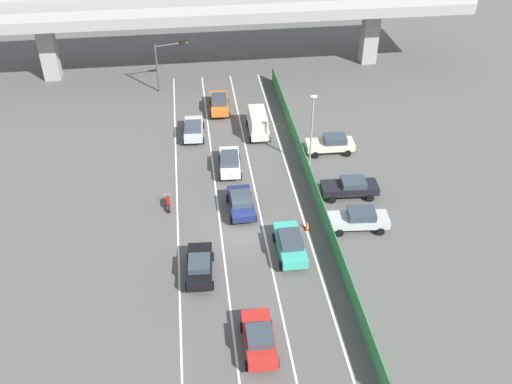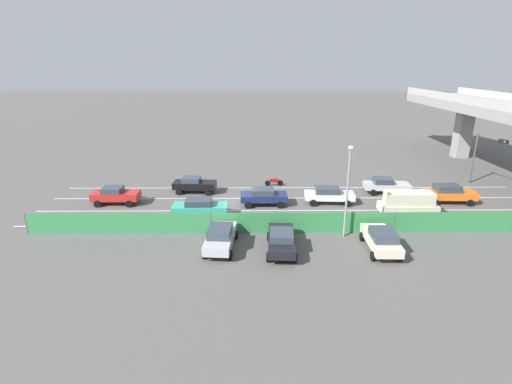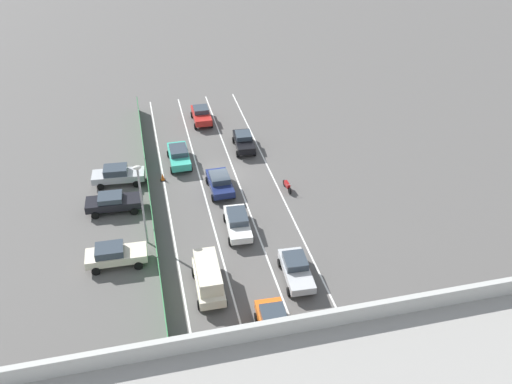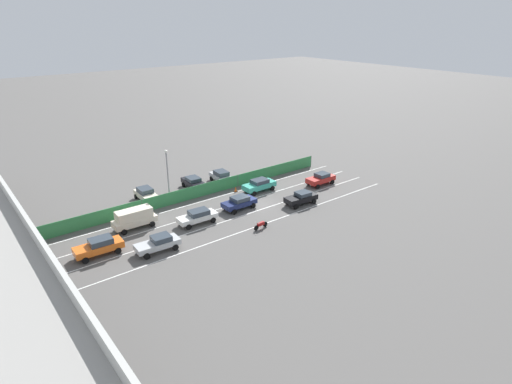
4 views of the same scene
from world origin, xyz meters
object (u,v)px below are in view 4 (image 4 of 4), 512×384
Objects in this scene: car_sedan_navy at (239,202)px; traffic_cone at (236,189)px; car_sedan_red at (321,178)px; parked_sedan_dark at (194,183)px; car_van_cream at (134,218)px; street_lamp at (167,171)px; traffic_light at (43,260)px; car_sedan_black at (301,198)px; car_taxi_orange at (99,246)px; parked_wagon_silver at (222,176)px; car_hatchback_white at (198,216)px; motorcycle at (261,225)px; car_sedan_silver at (158,243)px; car_taxi_teal at (259,185)px; parked_sedan_cream at (146,194)px.

car_sedan_navy is 5.61m from traffic_cone.
car_sedan_red is 17.52m from parked_sedan_dark.
street_lamp is (3.82, -6.25, 2.98)m from car_van_cream.
traffic_light is 28.10m from traffic_cone.
car_sedan_red is at bearing -91.59° from car_sedan_navy.
car_sedan_navy is 23.90m from traffic_light.
car_taxi_orange reaches higher than car_sedan_black.
car_sedan_black is 12.86m from parked_wagon_silver.
car_sedan_black reaches higher than car_hatchback_white.
car_sedan_black is at bearing 115.42° from car_sedan_red.
car_sedan_navy is 9.30m from parked_wagon_silver.
car_taxi_orange is 2.42× the size of motorcycle.
car_sedan_navy is 0.91× the size of parked_wagon_silver.
car_sedan_silver is 19.69m from parked_wagon_silver.
car_taxi_teal is (3.41, -22.73, -0.02)m from car_taxi_orange.
car_van_cream is 16.46m from parked_wagon_silver.
street_lamp is (7.15, 19.62, 3.33)m from car_sedan_red.
car_sedan_silver is at bearing 127.55° from parked_wagon_silver.
car_sedan_black is 30.18m from traffic_light.
parked_wagon_silver is 4.26m from parked_sedan_dark.
traffic_light reaches higher than car_hatchback_white.
car_sedan_red is at bearing -122.97° from parked_sedan_dark.
car_sedan_navy is 0.91× the size of parked_sedan_dark.
car_sedan_silver is 18.88m from car_taxi_teal.
parked_wagon_silver is 0.68× the size of street_lamp.
motorcycle is at bearing 104.81° from car_sedan_black.
car_taxi_teal is (2.99, -5.45, 0.04)m from car_sedan_navy.
street_lamp is at bearing -32.67° from car_sedan_silver.
parked_sedan_cream reaches higher than car_hatchback_white.
parked_sedan_cream is at bearing -44.30° from car_taxi_orange.
car_taxi_teal is (3.34, -11.52, 0.04)m from car_hatchback_white.
car_hatchback_white is 1.00× the size of car_taxi_teal.
street_lamp is at bearing -57.68° from car_taxi_orange.
car_sedan_silver is at bearing 137.57° from parked_sedan_dark.
car_taxi_orange reaches higher than car_hatchback_white.
parked_sedan_dark is (9.58, -16.30, -0.07)m from car_taxi_orange.
motorcycle is at bearing -128.75° from car_van_cream.
car_sedan_black is 19.25m from car_sedan_silver.
motorcycle is at bearing 162.64° from parked_wagon_silver.
motorcycle is at bearing 158.70° from traffic_cone.
car_sedan_navy reaches higher than motorcycle.
traffic_cone is (-1.97, -8.75, -3.89)m from street_lamp.
parked_sedan_dark is at bearing 6.11° from car_sedan_navy.
car_taxi_teal reaches higher than parked_sedan_dark.
parked_sedan_dark is at bearing 46.20° from car_taxi_teal.
parked_wagon_silver is at bearing -95.92° from parked_sedan_dark.
parked_sedan_dark reaches higher than motorcycle.
parked_sedan_dark is (6.17, 6.43, -0.05)m from car_taxi_teal.
traffic_cone is (10.23, -25.93, -3.56)m from traffic_light.
car_taxi_orange is 0.86× the size of traffic_light.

